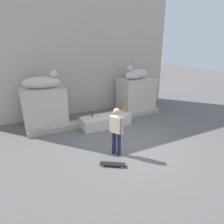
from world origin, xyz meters
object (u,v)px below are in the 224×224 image
(skater, at_px, (116,130))
(bottle_orange, at_px, (124,109))
(statue_reclining_left, at_px, (42,82))
(bottle_brown, at_px, (92,114))
(statue_reclining_right, at_px, (136,74))
(skateboard, at_px, (113,164))

(skater, xyz_separation_m, bottle_orange, (1.71, 2.40, -0.29))
(statue_reclining_left, xyz_separation_m, skater, (1.67, -3.58, -1.12))
(skater, distance_m, bottle_brown, 2.47)
(statue_reclining_left, distance_m, statue_reclining_right, 4.80)
(statue_reclining_left, relative_size, bottle_brown, 5.33)
(skateboard, xyz_separation_m, bottle_brown, (0.58, 3.04, 0.57))
(statue_reclining_right, xyz_separation_m, bottle_brown, (-3.00, -1.12, -1.41))
(bottle_orange, height_order, bottle_brown, bottle_brown)
(statue_reclining_right, relative_size, bottle_orange, 5.43)
(statue_reclining_right, height_order, bottle_brown, statue_reclining_right)
(statue_reclining_left, relative_size, statue_reclining_right, 1.00)
(bottle_orange, bearing_deg, statue_reclining_right, 39.50)
(bottle_brown, bearing_deg, skateboard, -100.75)
(skater, relative_size, bottle_brown, 5.27)
(statue_reclining_left, height_order, skateboard, statue_reclining_left)
(statue_reclining_left, bearing_deg, bottle_orange, -5.41)
(bottle_brown, bearing_deg, statue_reclining_right, 20.51)
(statue_reclining_right, relative_size, bottle_brown, 5.33)
(bottle_orange, bearing_deg, statue_reclining_left, 160.82)
(statue_reclining_right, bearing_deg, skateboard, 35.48)
(statue_reclining_left, relative_size, skateboard, 2.18)
(statue_reclining_left, relative_size, bottle_orange, 5.43)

